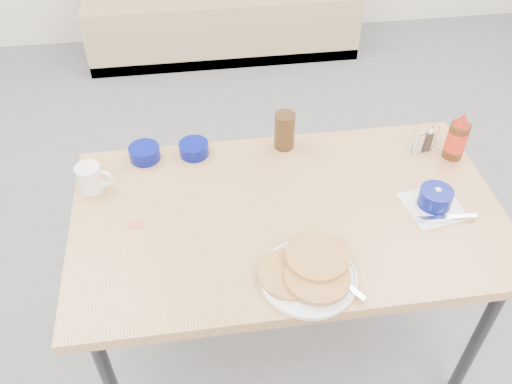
{
  "coord_description": "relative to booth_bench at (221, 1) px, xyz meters",
  "views": [
    {
      "loc": [
        -0.28,
        -0.96,
        2.02
      ],
      "look_at": [
        -0.1,
        0.3,
        0.82
      ],
      "focal_mm": 38.0,
      "sensor_mm": 36.0,
      "label": 1
    }
  ],
  "objects": [
    {
      "name": "grits_setting",
      "position": [
        0.47,
        -2.58,
        0.44
      ],
      "size": [
        0.22,
        0.2,
        0.07
      ],
      "rotation": [
        0.0,
        0.0,
        0.15
      ],
      "color": "white",
      "rests_on": "dining_table"
    },
    {
      "name": "condiment_caddy",
      "position": [
        0.55,
        -2.28,
        0.45
      ],
      "size": [
        0.09,
        0.06,
        0.1
      ],
      "rotation": [
        0.0,
        0.0,
        0.14
      ],
      "color": "silver",
      "rests_on": "dining_table"
    },
    {
      "name": "pancake_plate",
      "position": [
        0.01,
        -2.8,
        0.43
      ],
      "size": [
        0.29,
        0.28,
        0.05
      ],
      "rotation": [
        0.0,
        0.0,
        0.26
      ],
      "color": "white",
      "rests_on": "dining_table"
    },
    {
      "name": "coffee_mug",
      "position": [
        -0.64,
        -2.33,
        0.46
      ],
      "size": [
        0.12,
        0.08,
        0.1
      ],
      "rotation": [
        0.0,
        0.0,
        -0.2
      ],
      "color": "white",
      "rests_on": "dining_table"
    },
    {
      "name": "creamer_bowl",
      "position": [
        -0.46,
        -2.19,
        0.43
      ],
      "size": [
        0.11,
        0.11,
        0.05
      ],
      "rotation": [
        0.0,
        0.0,
        -0.32
      ],
      "color": "#040C6A",
      "rests_on": "dining_table"
    },
    {
      "name": "dining_table",
      "position": [
        0.0,
        -2.53,
        0.35
      ],
      "size": [
        1.4,
        0.8,
        0.76
      ],
      "color": "tan",
      "rests_on": "ground"
    },
    {
      "name": "amber_tumbler",
      "position": [
        0.05,
        -2.19,
        0.48
      ],
      "size": [
        0.1,
        0.1,
        0.14
      ],
      "primitive_type": "cylinder",
      "rotation": [
        0.0,
        0.0,
        0.36
      ],
      "color": "#392512",
      "rests_on": "dining_table"
    },
    {
      "name": "butter_bowl",
      "position": [
        -0.29,
        -2.19,
        0.43
      ],
      "size": [
        0.11,
        0.11,
        0.05
      ],
      "rotation": [
        0.0,
        0.0,
        0.06
      ],
      "color": "#040C6A",
      "rests_on": "dining_table"
    },
    {
      "name": "booth_bench",
      "position": [
        0.0,
        0.0,
        0.0
      ],
      "size": [
        1.9,
        0.56,
        1.22
      ],
      "color": "tan",
      "rests_on": "ground"
    },
    {
      "name": "sugar_wrapper",
      "position": [
        -0.49,
        -2.52,
        0.41
      ],
      "size": [
        0.04,
        0.03,
        0.0
      ],
      "primitive_type": "cube",
      "rotation": [
        0.0,
        0.0,
        0.01
      ],
      "color": "#CF5545",
      "rests_on": "dining_table"
    },
    {
      "name": "syrup_bottle",
      "position": [
        0.64,
        -2.34,
        0.49
      ],
      "size": [
        0.07,
        0.07,
        0.19
      ],
      "rotation": [
        0.0,
        0.0,
        0.13
      ],
      "color": "#47230F",
      "rests_on": "dining_table"
    }
  ]
}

